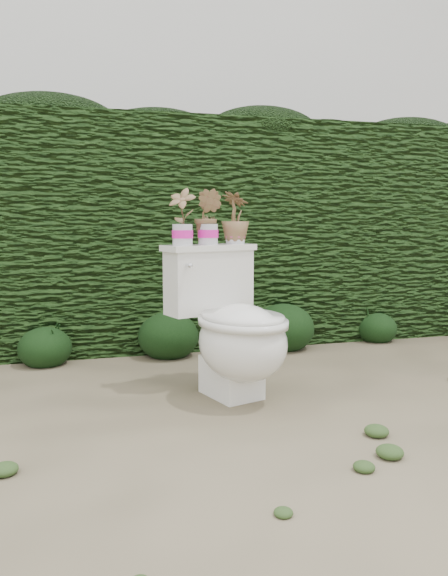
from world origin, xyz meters
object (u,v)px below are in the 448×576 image
object	(u,v)px
toilet	(233,329)
potted_plant_left	(182,218)
potted_plant_center	(208,218)
potted_plant_right	(235,219)

from	to	relation	value
toilet	potted_plant_left	world-z (taller)	potted_plant_left
potted_plant_left	potted_plant_center	xyz separation A→B (m)	(0.15, 0.05, -0.00)
potted_plant_right	potted_plant_left	bearing A→B (deg)	72.94
potted_plant_left	toilet	bearing A→B (deg)	0.17
potted_plant_center	toilet	bearing A→B (deg)	-27.07
toilet	potted_plant_right	size ratio (longest dim) A/B	2.89
potted_plant_left	potted_plant_center	world-z (taller)	potted_plant_left
potted_plant_center	potted_plant_right	size ratio (longest dim) A/B	1.03
toilet	potted_plant_left	xyz separation A→B (m)	(-0.22, 0.18, 0.56)
toilet	potted_plant_center	distance (m)	0.61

